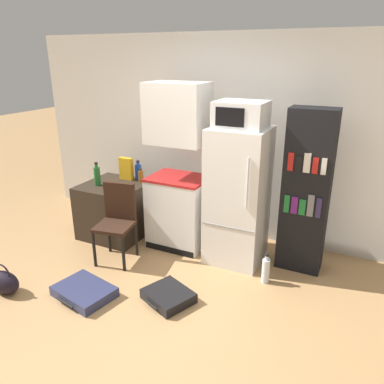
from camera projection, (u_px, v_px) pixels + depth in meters
ground_plane at (158, 313)px, 3.56m from camera, size 24.00×24.00×0.00m
wall_back at (250, 141)px, 4.72m from camera, size 6.40×0.10×2.58m
side_table at (115, 209)px, 5.02m from camera, size 0.80×0.78×0.72m
kitchen_hutch at (178, 175)px, 4.55m from camera, size 0.71×0.55×2.03m
refrigerator at (238, 197)px, 4.26m from camera, size 0.63×0.63×1.58m
microwave at (241, 114)px, 3.94m from camera, size 0.53×0.45×0.28m
bookshelf at (306, 193)px, 4.05m from camera, size 0.49×0.32×1.82m
bottle_amber_beer at (141, 177)px, 4.94m from camera, size 0.07×0.07×0.19m
bottle_blue_soda at (138, 171)px, 5.05m from camera, size 0.09×0.09×0.26m
bottle_green_tall at (97, 176)px, 4.82m from camera, size 0.08×0.08×0.31m
cereal_box at (126, 169)px, 5.04m from camera, size 0.19×0.07×0.30m
chair at (117, 216)px, 4.37m from camera, size 0.47×0.47×0.92m
suitcase_large_flat at (168, 296)px, 3.73m from camera, size 0.56×0.53×0.10m
suitcase_small_flat at (84, 292)px, 3.80m from camera, size 0.65×0.53×0.10m
handbag at (4, 282)px, 3.83m from camera, size 0.36×0.20×0.33m
water_bottle_front at (266, 270)px, 4.00m from camera, size 0.09×0.09×0.35m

